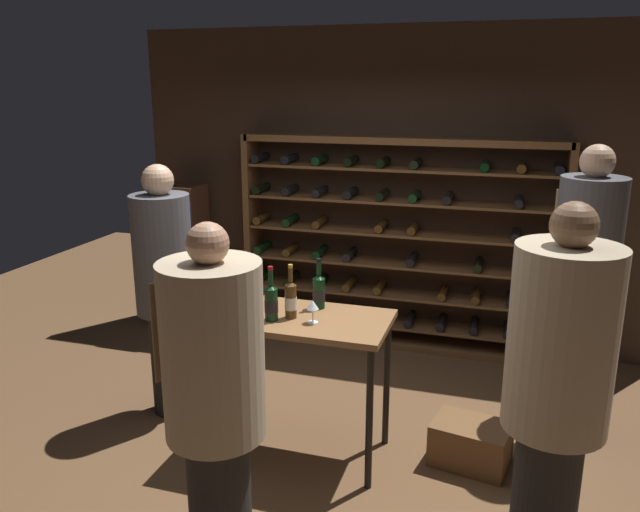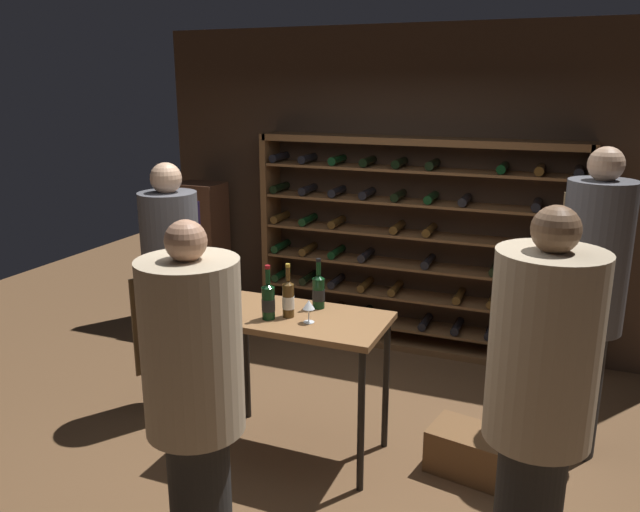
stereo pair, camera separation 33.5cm
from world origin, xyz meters
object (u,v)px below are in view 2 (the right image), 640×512
(person_guest_plum_blouse, at_px, (194,388))
(wine_bottle_gold_foil, at_px, (268,301))
(tasting_table, at_px, (297,333))
(wine_bottle_black_capsule, at_px, (288,298))
(wine_rack, at_px, (410,247))
(person_guest_blue_shirt, at_px, (540,392))
(wine_glass_stemmed_center, at_px, (309,306))
(wine_crate, at_px, (469,451))
(wine_bottle_amber_reserve, at_px, (318,291))
(person_bystander_red_print, at_px, (591,291))
(display_cabinet, at_px, (203,255))
(person_bystander_dark_jacket, at_px, (172,277))

(person_guest_plum_blouse, xyz_separation_m, wine_bottle_gold_foil, (-0.12, 1.03, 0.09))
(tasting_table, bearing_deg, wine_bottle_black_capsule, -141.04)
(wine_rack, relative_size, person_guest_blue_shirt, 1.52)
(person_guest_plum_blouse, xyz_separation_m, wine_glass_stemmed_center, (0.14, 1.06, 0.08))
(tasting_table, distance_m, wine_bottle_black_capsule, 0.25)
(wine_crate, relative_size, wine_glass_stemmed_center, 3.27)
(wine_bottle_amber_reserve, xyz_separation_m, wine_glass_stemmed_center, (0.04, -0.27, -0.01))
(person_bystander_red_print, height_order, wine_bottle_black_capsule, person_bystander_red_print)
(person_guest_blue_shirt, height_order, wine_bottle_black_capsule, person_guest_blue_shirt)
(person_guest_plum_blouse, xyz_separation_m, wine_crate, (1.13, 1.33, -0.86))
(wine_rack, bearing_deg, display_cabinet, -174.33)
(person_guest_blue_shirt, bearing_deg, wine_rack, 4.18)
(wine_rack, bearing_deg, wine_bottle_black_capsule, -97.80)
(display_cabinet, bearing_deg, wine_bottle_amber_reserve, -39.79)
(person_bystander_red_print, bearing_deg, wine_rack, 38.40)
(wine_rack, height_order, wine_crate, wine_rack)
(wine_rack, distance_m, wine_bottle_black_capsule, 2.04)
(wine_rack, relative_size, person_guest_plum_blouse, 1.60)
(wine_rack, bearing_deg, person_guest_blue_shirt, -64.34)
(person_bystander_red_print, xyz_separation_m, wine_bottle_gold_foil, (-1.87, -0.79, -0.05))
(display_cabinet, bearing_deg, person_guest_plum_blouse, -58.21)
(wine_crate, height_order, wine_bottle_gold_foil, wine_bottle_gold_foil)
(wine_rack, height_order, person_guest_plum_blouse, wine_rack)
(person_bystander_dark_jacket, bearing_deg, person_guest_plum_blouse, 92.92)
(wine_crate, bearing_deg, wine_bottle_gold_foil, -166.32)
(person_guest_blue_shirt, bearing_deg, wine_bottle_amber_reserve, 37.64)
(person_guest_plum_blouse, height_order, wine_bottle_black_capsule, person_guest_plum_blouse)
(wine_rack, height_order, person_bystander_red_print, person_bystander_red_print)
(wine_crate, xyz_separation_m, wine_bottle_black_capsule, (-1.15, -0.23, 0.95))
(wine_bottle_black_capsule, bearing_deg, tasting_table, 38.96)
(person_guest_blue_shirt, relative_size, person_bystander_red_print, 0.94)
(person_bystander_dark_jacket, bearing_deg, wine_bottle_black_capsule, 130.52)
(person_bystander_dark_jacket, xyz_separation_m, person_guest_blue_shirt, (2.61, -0.90, 0.02))
(person_guest_blue_shirt, bearing_deg, wine_crate, 3.68)
(person_guest_plum_blouse, distance_m, wine_bottle_amber_reserve, 1.34)
(wine_bottle_amber_reserve, bearing_deg, wine_rack, 84.84)
(person_guest_plum_blouse, height_order, display_cabinet, person_guest_plum_blouse)
(wine_rack, distance_m, wine_bottle_amber_reserve, 1.80)
(wine_bottle_black_capsule, relative_size, wine_glass_stemmed_center, 2.39)
(display_cabinet, height_order, wine_glass_stemmed_center, display_cabinet)
(wine_bottle_black_capsule, bearing_deg, wine_crate, 11.13)
(display_cabinet, bearing_deg, person_bystander_dark_jacket, -64.71)
(person_guest_plum_blouse, height_order, person_bystander_dark_jacket, person_bystander_dark_jacket)
(tasting_table, xyz_separation_m, wine_crate, (1.10, 0.19, -0.71))
(tasting_table, bearing_deg, person_bystander_dark_jacket, 168.08)
(wine_glass_stemmed_center, bearing_deg, wine_crate, 15.28)
(wine_bottle_gold_foil, bearing_deg, wine_glass_stemmed_center, 7.44)
(wine_crate, bearing_deg, person_guest_plum_blouse, -130.26)
(person_bystander_red_print, height_order, display_cabinet, person_bystander_red_print)
(person_guest_blue_shirt, xyz_separation_m, display_cabinet, (-3.34, 2.44, -0.32))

